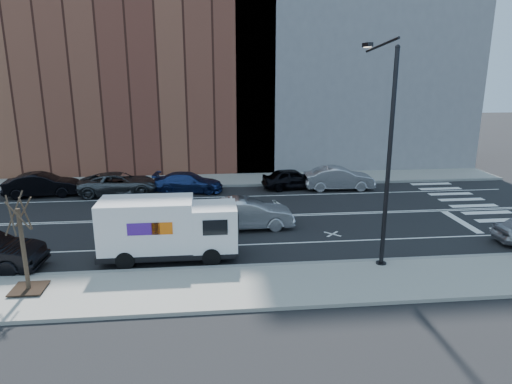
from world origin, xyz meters
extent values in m
plane|color=black|center=(0.00, 0.00, 0.00)|extent=(120.00, 120.00, 0.00)
cube|color=gray|center=(0.00, -8.80, 0.07)|extent=(44.00, 3.60, 0.15)
cube|color=gray|center=(0.00, 8.80, 0.07)|extent=(44.00, 3.60, 0.15)
cube|color=gray|center=(0.00, -7.00, 0.08)|extent=(44.00, 0.25, 0.17)
cube|color=gray|center=(0.00, 7.00, 0.08)|extent=(44.00, 0.25, 0.17)
cube|color=brown|center=(-8.00, 15.60, 11.00)|extent=(26.00, 10.00, 22.00)
cube|color=slate|center=(12.00, 15.60, 13.00)|extent=(20.00, 10.00, 26.00)
cylinder|color=black|center=(7.00, -7.40, 4.50)|extent=(0.18, 0.18, 9.00)
cylinder|color=black|center=(7.00, -7.40, 0.10)|extent=(0.44, 0.44, 0.20)
sphere|color=black|center=(7.00, -7.40, 8.95)|extent=(0.20, 0.20, 0.20)
cylinder|color=black|center=(7.00, -5.70, 9.10)|extent=(0.11, 3.49, 0.48)
cube|color=black|center=(7.00, -4.00, 9.20)|extent=(0.25, 0.80, 0.18)
cube|color=#FFF2CC|center=(7.00, -4.00, 9.10)|extent=(0.18, 0.55, 0.03)
cube|color=black|center=(-7.00, -8.40, 0.23)|extent=(1.20, 1.20, 0.04)
cylinder|color=#382B1E|center=(-7.00, -8.40, 1.75)|extent=(0.16, 0.16, 3.20)
cylinder|color=#382B1E|center=(-6.75, -8.40, 3.15)|extent=(0.06, 0.80, 1.44)
cylinder|color=#382B1E|center=(-6.92, -8.16, 3.15)|extent=(0.81, 0.31, 1.19)
cylinder|color=#382B1E|center=(-7.20, -8.25, 3.15)|extent=(0.58, 0.76, 1.50)
cylinder|color=#382B1E|center=(-7.20, -8.55, 3.15)|extent=(0.47, 0.61, 1.37)
cylinder|color=#382B1E|center=(-6.92, -8.64, 3.15)|extent=(0.72, 0.29, 1.13)
cube|color=black|center=(-2.08, -5.60, 0.43)|extent=(5.88, 2.00, 0.28)
cube|color=white|center=(0.01, -5.60, 1.47)|extent=(1.90, 2.04, 1.89)
cube|color=black|center=(0.97, -5.60, 1.75)|extent=(0.06, 1.75, 0.90)
cube|color=black|center=(0.00, -6.63, 1.75)|extent=(1.04, 0.04, 0.66)
cube|color=black|center=(0.01, -4.57, 1.75)|extent=(1.04, 0.04, 0.66)
cube|color=black|center=(0.93, -5.60, 0.52)|extent=(0.14, 1.89, 0.33)
cube|color=white|center=(-2.93, -5.60, 1.66)|extent=(3.98, 2.09, 2.18)
cube|color=#47198C|center=(-2.93, -6.66, 1.80)|extent=(1.33, 0.02, 0.52)
cube|color=orange|center=(-2.17, -6.66, 1.80)|extent=(0.85, 0.02, 0.52)
cube|color=#47198C|center=(-2.93, -4.54, 1.80)|extent=(1.33, 0.02, 0.52)
cube|color=orange|center=(-2.17, -4.54, 1.80)|extent=(0.85, 0.02, 0.52)
cylinder|color=black|center=(-0.18, -6.55, 0.40)|extent=(0.80, 0.27, 0.80)
cylinder|color=black|center=(-0.18, -4.65, 0.40)|extent=(0.80, 0.27, 0.80)
cylinder|color=black|center=(-3.78, -6.55, 0.40)|extent=(0.80, 0.27, 0.80)
cylinder|color=black|center=(-3.78, -4.65, 0.40)|extent=(0.80, 0.27, 0.80)
imported|color=black|center=(-11.20, 5.81, 0.77)|extent=(4.82, 2.08, 1.54)
imported|color=#45494C|center=(-6.24, 5.80, 0.73)|extent=(5.46, 2.87, 1.47)
imported|color=navy|center=(-1.62, 5.85, 0.68)|extent=(4.84, 2.40, 1.35)
imported|color=black|center=(5.60, 6.01, 0.72)|extent=(4.37, 2.13, 1.44)
imported|color=#AAA9AE|center=(8.80, 5.49, 0.79)|extent=(4.88, 1.84, 1.59)
imported|color=#B3B4B8|center=(1.73, -1.94, 0.80)|extent=(4.92, 1.89, 1.60)
camera|label=1|loc=(-0.16, -24.70, 8.14)|focal=32.00mm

